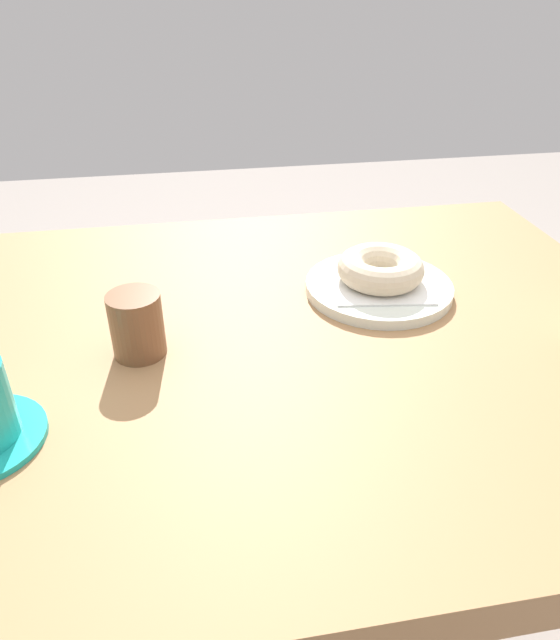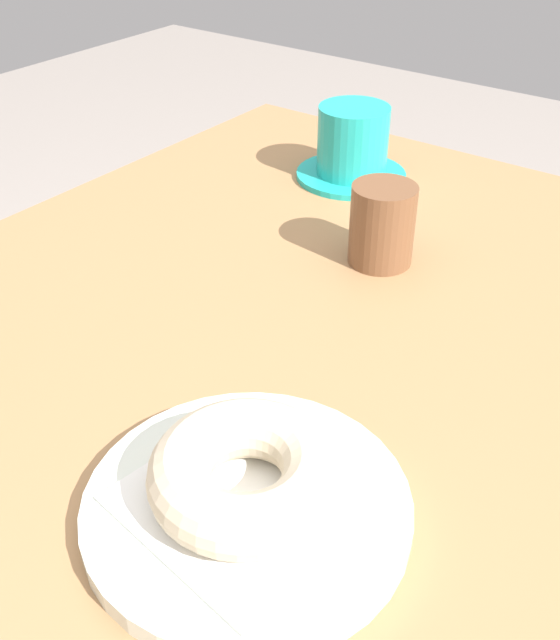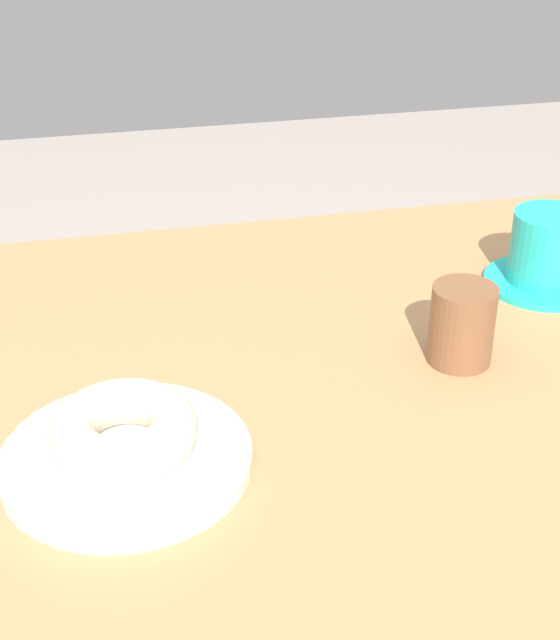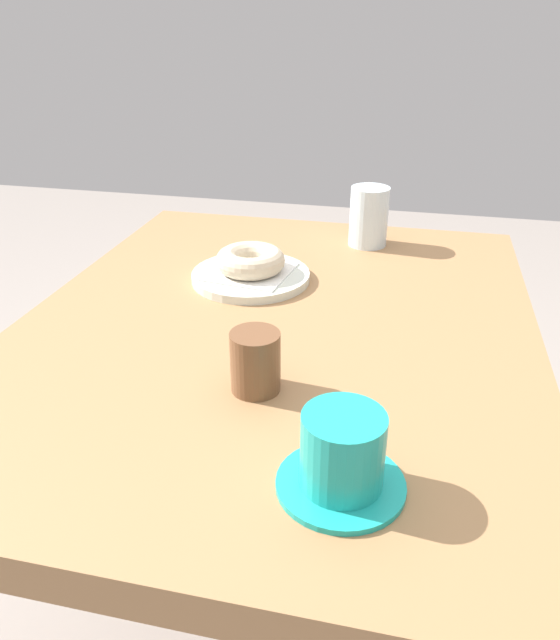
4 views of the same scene
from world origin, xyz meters
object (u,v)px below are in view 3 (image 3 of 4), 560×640
Objects in this scene: plate_sugar_ring at (127,459)px; coffee_cup at (547,252)px; donut_sugar_ring at (124,430)px; sugar_jar at (462,325)px.

coffee_cup reaches higher than plate_sugar_ring.
plate_sugar_ring is 1.58× the size of coffee_cup.
donut_sugar_ring is 0.34m from sugar_jar.
plate_sugar_ring is 0.03m from donut_sugar_ring.
donut_sugar_ring is at bearing 16.30° from sugar_jar.
coffee_cup is (-0.48, -0.22, 0.00)m from donut_sugar_ring.
sugar_jar is (-0.33, -0.10, 0.03)m from plate_sugar_ring.
sugar_jar is at bearing -163.70° from donut_sugar_ring.
plate_sugar_ring is 1.71× the size of donut_sugar_ring.
plate_sugar_ring is at bearing 0.00° from donut_sugar_ring.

